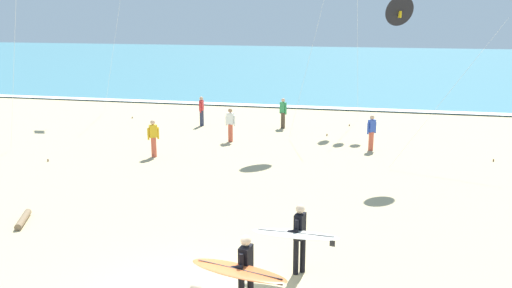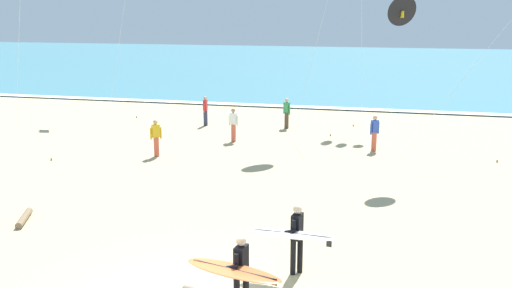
# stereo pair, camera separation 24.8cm
# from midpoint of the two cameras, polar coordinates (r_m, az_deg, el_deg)

# --- Properties ---
(ocean_water) EXTENTS (160.00, 60.00, 0.08)m
(ocean_water) POSITION_cam_midpoint_polar(r_m,az_deg,el_deg) (63.74, 10.02, 8.29)
(ocean_water) COLOR teal
(ocean_water) RESTS_ON ground
(shoreline_foam) EXTENTS (160.00, 0.89, 0.01)m
(shoreline_foam) POSITION_cam_midpoint_polar(r_m,az_deg,el_deg) (34.37, 6.94, 3.85)
(shoreline_foam) COLOR white
(shoreline_foam) RESTS_ON ocean_water
(surfer_lead) EXTENTS (2.12, 1.06, 1.71)m
(surfer_lead) POSITION_cam_midpoint_polar(r_m,az_deg,el_deg) (12.52, 4.67, -9.50)
(surfer_lead) COLOR black
(surfer_lead) RESTS_ON ground
(surfer_trailing) EXTENTS (2.04, 1.06, 1.71)m
(surfer_trailing) POSITION_cam_midpoint_polar(r_m,az_deg,el_deg) (10.90, -1.27, -13.15)
(surfer_trailing) COLOR black
(surfer_trailing) RESTS_ON ground
(kite_delta_charcoal_distant) EXTENTS (4.83, 2.62, 6.57)m
(kite_delta_charcoal_distant) POSITION_cam_midpoint_polar(r_m,az_deg,el_deg) (20.76, 15.46, 13.34)
(kite_delta_charcoal_distant) COLOR black
(kite_delta_charcoal_distant) RESTS_ON ground
(bystander_blue_top) EXTENTS (0.39, 0.36, 1.59)m
(bystander_blue_top) POSITION_cam_midpoint_polar(r_m,az_deg,el_deg) (24.22, 12.67, 1.16)
(bystander_blue_top) COLOR #D8593F
(bystander_blue_top) RESTS_ON ground
(bystander_red_top) EXTENTS (0.22, 0.50, 1.59)m
(bystander_red_top) POSITION_cam_midpoint_polar(r_m,az_deg,el_deg) (29.03, -5.12, 3.52)
(bystander_red_top) COLOR #2D334C
(bystander_red_top) RESTS_ON ground
(bystander_yellow_top) EXTENTS (0.41, 0.34, 1.59)m
(bystander_yellow_top) POSITION_cam_midpoint_polar(r_m,az_deg,el_deg) (23.08, -10.20, 0.65)
(bystander_yellow_top) COLOR #D8593F
(bystander_yellow_top) RESTS_ON ground
(bystander_white_top) EXTENTS (0.49, 0.24, 1.59)m
(bystander_white_top) POSITION_cam_midpoint_polar(r_m,az_deg,el_deg) (25.35, -2.12, 2.05)
(bystander_white_top) COLOR #D8593F
(bystander_white_top) RESTS_ON ground
(bystander_green_top) EXTENTS (0.42, 0.33, 1.59)m
(bystander_green_top) POSITION_cam_midpoint_polar(r_m,az_deg,el_deg) (28.29, 3.50, 3.28)
(bystander_green_top) COLOR #4C3D2D
(bystander_green_top) RESTS_ON ground
(driftwood_log) EXTENTS (0.66, 1.24, 0.20)m
(driftwood_log) POSITION_cam_midpoint_polar(r_m,az_deg,el_deg) (17.31, -22.89, -7.21)
(driftwood_log) COLOR #846B4C
(driftwood_log) RESTS_ON ground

